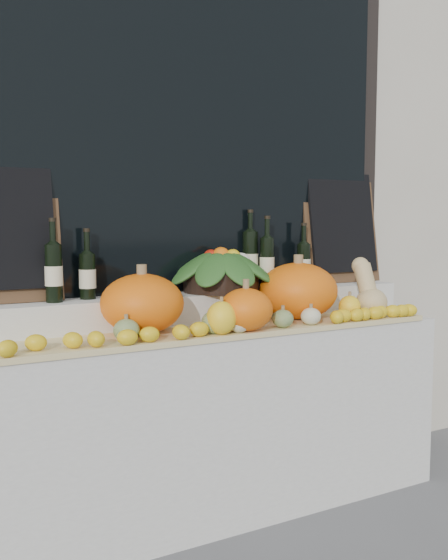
% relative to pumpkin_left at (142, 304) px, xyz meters
% --- Properties ---
extents(storefront_facade, '(7.00, 0.94, 4.50)m').
position_rel_pumpkin_left_xyz_m(storefront_facade, '(0.39, 0.78, 1.21)').
color(storefront_facade, beige).
rests_on(storefront_facade, ground).
extents(display_sill, '(2.30, 0.55, 0.88)m').
position_rel_pumpkin_left_xyz_m(display_sill, '(0.39, 0.06, -0.59)').
color(display_sill, silver).
rests_on(display_sill, ground).
extents(rear_tier, '(2.30, 0.25, 0.16)m').
position_rel_pumpkin_left_xyz_m(rear_tier, '(0.39, 0.21, -0.07)').
color(rear_tier, silver).
rests_on(rear_tier, display_sill).
extents(straw_bedding, '(2.10, 0.32, 0.02)m').
position_rel_pumpkin_left_xyz_m(straw_bedding, '(0.39, -0.07, -0.14)').
color(straw_bedding, tan).
rests_on(straw_bedding, display_sill).
extents(pumpkin_left, '(0.47, 0.47, 0.26)m').
position_rel_pumpkin_left_xyz_m(pumpkin_left, '(0.00, 0.00, 0.00)').
color(pumpkin_left, orange).
rests_on(pumpkin_left, straw_bedding).
extents(pumpkin_right, '(0.50, 0.50, 0.28)m').
position_rel_pumpkin_left_xyz_m(pumpkin_right, '(0.82, 0.00, 0.01)').
color(pumpkin_right, orange).
rests_on(pumpkin_right, straw_bedding).
extents(pumpkin_center, '(0.27, 0.27, 0.19)m').
position_rel_pumpkin_left_xyz_m(pumpkin_center, '(0.42, -0.16, -0.03)').
color(pumpkin_center, orange).
rests_on(pumpkin_center, straw_bedding).
extents(butternut_squash, '(0.16, 0.21, 0.30)m').
position_rel_pumpkin_left_xyz_m(butternut_squash, '(1.20, -0.09, -0.01)').
color(butternut_squash, tan).
rests_on(butternut_squash, straw_bedding).
extents(decorative_gourds, '(1.29, 0.19, 0.17)m').
position_rel_pumpkin_left_xyz_m(decorative_gourds, '(0.44, -0.16, -0.07)').
color(decorative_gourds, '#2C5A1B').
rests_on(decorative_gourds, straw_bedding).
extents(lemon_heap, '(2.20, 0.16, 0.06)m').
position_rel_pumpkin_left_xyz_m(lemon_heap, '(0.39, -0.18, -0.10)').
color(lemon_heap, yellow).
rests_on(lemon_heap, straw_bedding).
extents(produce_bowl, '(0.57, 0.57, 0.23)m').
position_rel_pumpkin_left_xyz_m(produce_bowl, '(0.49, 0.19, 0.11)').
color(produce_bowl, black).
rests_on(produce_bowl, rear_tier).
extents(wine_bottle_far_left, '(0.08, 0.08, 0.36)m').
position_rel_pumpkin_left_xyz_m(wine_bottle_far_left, '(-0.33, 0.19, 0.14)').
color(wine_bottle_far_left, black).
rests_on(wine_bottle_far_left, rear_tier).
extents(wine_bottle_near_left, '(0.08, 0.08, 0.32)m').
position_rel_pumpkin_left_xyz_m(wine_bottle_near_left, '(-0.17, 0.23, 0.11)').
color(wine_bottle_near_left, black).
rests_on(wine_bottle_near_left, rear_tier).
extents(wine_bottle_tall, '(0.08, 0.08, 0.41)m').
position_rel_pumpkin_left_xyz_m(wine_bottle_tall, '(0.71, 0.26, 0.16)').
color(wine_bottle_tall, black).
rests_on(wine_bottle_tall, rear_tier).
extents(wine_bottle_near_right, '(0.08, 0.08, 0.37)m').
position_rel_pumpkin_left_xyz_m(wine_bottle_near_right, '(0.77, 0.20, 0.14)').
color(wine_bottle_near_right, black).
rests_on(wine_bottle_near_right, rear_tier).
extents(wine_bottle_far_right, '(0.08, 0.08, 0.34)m').
position_rel_pumpkin_left_xyz_m(wine_bottle_far_right, '(1.02, 0.22, 0.12)').
color(wine_bottle_far_right, black).
rests_on(wine_bottle_far_right, rear_tier).
extents(chalkboard_left, '(0.50, 0.13, 0.62)m').
position_rel_pumpkin_left_xyz_m(chalkboard_left, '(-0.53, 0.27, 0.33)').
color(chalkboard_left, '#4C331E').
rests_on(chalkboard_left, rear_tier).
extents(chalkboard_right, '(0.50, 0.13, 0.62)m').
position_rel_pumpkin_left_xyz_m(chalkboard_right, '(1.31, 0.27, 0.33)').
color(chalkboard_right, '#4C331E').
rests_on(chalkboard_right, rear_tier).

